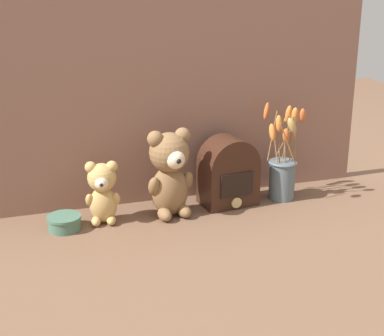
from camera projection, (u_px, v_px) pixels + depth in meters
name	position (u px, v px, depth m)	size (l,w,h in m)	color
ground_plane	(194.00, 214.00, 1.99)	(4.00, 4.00, 0.00)	brown
backdrop_wall	(179.00, 96.00, 2.02)	(1.38, 0.02, 0.74)	#845B4C
teddy_bear_large	(170.00, 171.00, 1.94)	(0.16, 0.15, 0.30)	olive
teddy_bear_medium	(102.00, 191.00, 1.89)	(0.12, 0.11, 0.21)	tan
flower_vase	(283.00, 169.00, 2.09)	(0.13, 0.18, 0.35)	slate
vintage_radio	(228.00, 173.00, 2.04)	(0.20, 0.14, 0.24)	#381E14
decorative_tin_tall	(64.00, 223.00, 1.87)	(0.11, 0.11, 0.05)	#47705B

